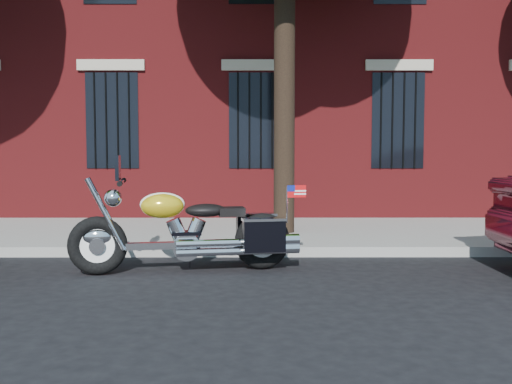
{
  "coord_description": "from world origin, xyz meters",
  "views": [
    {
      "loc": [
        -0.01,
        -6.97,
        1.54
      ],
      "look_at": [
        0.01,
        0.8,
        1.0
      ],
      "focal_mm": 40.0,
      "sensor_mm": 36.0,
      "label": 1
    }
  ],
  "objects": [
    {
      "name": "ground",
      "position": [
        0.0,
        0.0,
        0.0
      ],
      "size": [
        120.0,
        120.0,
        0.0
      ],
      "primitive_type": "plane",
      "color": "black",
      "rests_on": "ground"
    },
    {
      "name": "curb",
      "position": [
        0.0,
        1.38,
        0.07
      ],
      "size": [
        40.0,
        0.16,
        0.15
      ],
      "primitive_type": "cube",
      "color": "gray",
      "rests_on": "ground"
    },
    {
      "name": "building",
      "position": [
        0.0,
        10.06,
        6.0
      ],
      "size": [
        26.0,
        10.08,
        12.0
      ],
      "color": "maroon",
      "rests_on": "ground"
    },
    {
      "name": "sidewalk",
      "position": [
        0.0,
        3.26,
        0.07
      ],
      "size": [
        40.0,
        3.6,
        0.15
      ],
      "primitive_type": "cube",
      "color": "gray",
      "rests_on": "ground"
    },
    {
      "name": "motorcycle",
      "position": [
        -0.79,
        0.28,
        0.51
      ],
      "size": [
        2.99,
        1.14,
        1.5
      ],
      "rotation": [
        0.0,
        0.0,
        0.17
      ],
      "color": "black",
      "rests_on": "ground"
    }
  ]
}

